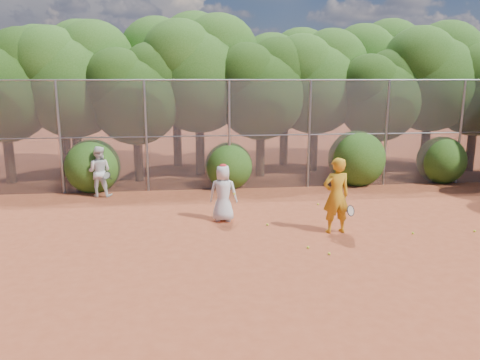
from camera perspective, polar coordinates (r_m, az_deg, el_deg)
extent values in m
plane|color=#933D21|center=(12.01, 6.14, -7.58)|extent=(80.00, 80.00, 0.00)
cylinder|color=gray|center=(17.71, -21.11, 4.80)|extent=(0.09, 0.09, 4.00)
cylinder|color=gray|center=(17.20, -11.36, 5.18)|extent=(0.09, 0.09, 4.00)
cylinder|color=gray|center=(17.20, -1.32, 5.42)|extent=(0.09, 0.09, 4.00)
cylinder|color=gray|center=(17.72, 8.43, 5.50)|extent=(0.09, 0.09, 4.00)
cylinder|color=gray|center=(18.72, 17.39, 5.43)|extent=(0.09, 0.09, 4.00)
cylinder|color=gray|center=(20.11, 25.27, 5.26)|extent=(0.09, 0.09, 4.00)
cylinder|color=gray|center=(17.20, 2.05, 12.10)|extent=(20.00, 0.05, 0.05)
cylinder|color=gray|center=(17.32, 2.00, 5.47)|extent=(20.00, 0.04, 0.04)
cube|color=slate|center=(17.32, 2.00, 5.47)|extent=(20.00, 0.02, 4.00)
cylinder|color=black|center=(20.45, -26.34, 2.96)|extent=(0.38, 0.38, 2.38)
sphere|color=black|center=(20.25, -26.98, 9.48)|extent=(3.81, 3.81, 3.81)
sphere|color=black|center=(20.36, -24.82, 12.37)|extent=(3.05, 3.05, 3.05)
cylinder|color=black|center=(20.21, -19.21, 3.66)|extent=(0.38, 0.38, 2.52)
sphere|color=#244C13|center=(20.02, -19.72, 10.66)|extent=(4.03, 4.03, 4.03)
sphere|color=#244C13|center=(20.26, -17.38, 13.69)|extent=(3.23, 3.23, 3.23)
sphere|color=#244C13|center=(19.90, -22.11, 12.81)|extent=(3.02, 3.02, 3.02)
cylinder|color=black|center=(19.15, -12.30, 3.09)|extent=(0.36, 0.36, 2.17)
sphere|color=black|center=(18.93, -12.60, 9.45)|extent=(3.47, 3.47, 3.47)
sphere|color=black|center=(19.20, -10.51, 12.17)|extent=(2.78, 2.78, 2.78)
sphere|color=black|center=(18.73, -14.67, 11.45)|extent=(2.60, 2.60, 2.60)
cylinder|color=black|center=(20.01, -4.89, 4.43)|extent=(0.39, 0.39, 2.66)
sphere|color=#244C13|center=(19.82, -5.03, 11.91)|extent=(4.26, 4.26, 4.26)
sphere|color=#244C13|center=(20.30, -2.64, 14.96)|extent=(3.40, 3.40, 3.40)
sphere|color=#244C13|center=(19.50, -7.32, 14.36)|extent=(3.19, 3.19, 3.19)
cylinder|color=black|center=(19.67, 2.48, 3.76)|extent=(0.37, 0.37, 2.27)
sphere|color=black|center=(19.46, 2.54, 10.26)|extent=(3.64, 3.64, 3.64)
sphere|color=black|center=(19.93, 4.52, 12.90)|extent=(2.91, 2.91, 2.91)
sphere|color=black|center=(19.09, 0.76, 12.42)|extent=(2.73, 2.73, 2.73)
cylinder|color=black|center=(20.95, 8.93, 4.40)|extent=(0.38, 0.38, 2.45)
sphere|color=#244C13|center=(20.76, 9.16, 10.97)|extent=(3.92, 3.92, 3.92)
sphere|color=#244C13|center=(21.36, 11.05, 13.57)|extent=(3.14, 3.14, 3.14)
sphere|color=#244C13|center=(20.30, 7.55, 13.20)|extent=(2.94, 2.94, 2.94)
cylinder|color=black|center=(20.86, 16.29, 3.52)|extent=(0.36, 0.36, 2.10)
sphere|color=black|center=(20.66, 16.64, 9.17)|extent=(3.36, 3.36, 3.36)
sphere|color=black|center=(21.21, 18.13, 11.42)|extent=(2.69, 2.69, 2.69)
sphere|color=black|center=(20.18, 15.48, 11.09)|extent=(2.52, 2.52, 2.52)
cylinder|color=black|center=(22.43, 21.67, 4.37)|extent=(0.39, 0.39, 2.59)
sphere|color=#244C13|center=(22.26, 22.19, 10.85)|extent=(4.14, 4.14, 4.14)
sphere|color=#244C13|center=(23.03, 23.77, 13.33)|extent=(3.32, 3.32, 3.32)
sphere|color=#244C13|center=(21.65, 21.04, 13.12)|extent=(3.11, 3.11, 3.11)
cylinder|color=black|center=(23.20, 26.36, 3.85)|extent=(0.37, 0.37, 2.31)
sphere|color=black|center=(23.03, 26.90, 9.42)|extent=(3.70, 3.70, 3.70)
sphere|color=black|center=(22.44, 26.07, 11.35)|extent=(2.77, 2.77, 2.77)
cylinder|color=black|center=(22.66, -20.44, 4.58)|extent=(0.39, 0.39, 2.62)
sphere|color=#244C13|center=(22.49, -20.95, 11.08)|extent=(4.20, 4.20, 4.20)
sphere|color=#244C13|center=(22.72, -18.78, 13.90)|extent=(3.36, 3.36, 3.36)
sphere|color=#244C13|center=(22.38, -23.18, 13.06)|extent=(3.15, 3.15, 3.15)
cylinder|color=black|center=(22.18, -7.66, 5.33)|extent=(0.40, 0.40, 2.80)
sphere|color=#244C13|center=(22.01, -7.87, 12.43)|extent=(4.48, 4.48, 4.48)
sphere|color=#244C13|center=(22.49, -5.56, 15.34)|extent=(3.58, 3.58, 3.58)
sphere|color=#244C13|center=(21.73, -10.10, 14.73)|extent=(3.36, 3.36, 3.36)
cylinder|color=black|center=(22.26, 5.36, 5.05)|extent=(0.38, 0.38, 2.52)
sphere|color=#244C13|center=(22.08, 5.49, 11.41)|extent=(4.03, 4.03, 4.03)
sphere|color=#244C13|center=(22.66, 7.39, 13.94)|extent=(3.23, 3.23, 3.23)
sphere|color=#244C13|center=(21.65, 3.82, 13.56)|extent=(3.02, 3.02, 3.02)
cylinder|color=black|center=(24.13, 15.64, 5.46)|extent=(0.40, 0.40, 2.73)
sphere|color=#244C13|center=(23.97, 16.02, 11.82)|extent=(4.37, 4.37, 4.37)
sphere|color=#244C13|center=(24.74, 17.71, 14.25)|extent=(3.49, 3.49, 3.49)
sphere|color=#244C13|center=(23.40, 14.68, 14.03)|extent=(3.28, 3.28, 3.28)
sphere|color=#244C13|center=(17.92, -17.53, 1.90)|extent=(2.00, 2.00, 2.00)
sphere|color=#244C13|center=(17.67, -1.39, 2.00)|extent=(1.80, 1.80, 1.80)
sphere|color=#244C13|center=(18.74, 14.04, 2.85)|extent=(2.20, 2.20, 2.20)
sphere|color=#244C13|center=(20.25, 23.35, 2.46)|extent=(1.90, 1.90, 1.90)
imported|color=#C88917|center=(12.67, 11.64, -1.87)|extent=(0.80, 0.58, 2.05)
torus|color=black|center=(12.70, 13.35, -3.66)|extent=(0.31, 0.27, 0.30)
cylinder|color=black|center=(12.83, 12.57, -3.75)|extent=(0.18, 0.25, 0.11)
imported|color=silver|center=(13.48, -2.06, -1.60)|extent=(0.91, 0.69, 1.66)
ellipsoid|color=red|center=(13.31, -2.09, 1.70)|extent=(0.22, 0.22, 0.13)
sphere|color=#BACF25|center=(13.30, -0.70, -1.69)|extent=(0.07, 0.07, 0.07)
imported|color=white|center=(17.00, -16.82, 1.00)|extent=(0.94, 0.77, 1.77)
torus|color=black|center=(16.68, -15.97, 0.54)|extent=(0.35, 0.29, 0.27)
cylinder|color=black|center=(16.85, -15.60, 0.27)|extent=(0.13, 0.24, 0.18)
sphere|color=#BACF25|center=(13.34, 20.33, -6.10)|extent=(0.07, 0.07, 0.07)
sphere|color=#BACF25|center=(15.53, 9.49, -2.91)|extent=(0.07, 0.07, 0.07)
sphere|color=#BACF25|center=(11.32, 10.82, -8.82)|extent=(0.07, 0.07, 0.07)
sphere|color=#BACF25|center=(14.18, 26.68, -5.58)|extent=(0.07, 0.07, 0.07)
sphere|color=#BACF25|center=(13.24, 3.36, -5.46)|extent=(0.07, 0.07, 0.07)
sphere|color=#BACF25|center=(15.53, 12.56, -3.04)|extent=(0.07, 0.07, 0.07)
sphere|color=#BACF25|center=(11.63, 8.30, -8.13)|extent=(0.07, 0.07, 0.07)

